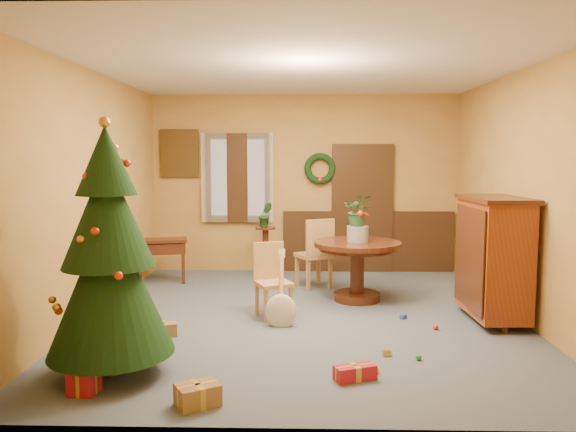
{
  "coord_description": "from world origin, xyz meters",
  "views": [
    {
      "loc": [
        -0.04,
        -6.49,
        1.89
      ],
      "look_at": [
        -0.21,
        0.4,
        1.16
      ],
      "focal_mm": 35.0,
      "sensor_mm": 36.0,
      "label": 1
    }
  ],
  "objects_px": {
    "sideboard": "(493,255)",
    "dining_table": "(357,259)",
    "christmas_tree": "(109,255)",
    "chair_near": "(271,277)",
    "writing_desk": "(161,250)"
  },
  "relations": [
    {
      "from": "sideboard",
      "to": "dining_table",
      "type": "bearing_deg",
      "value": 148.14
    },
    {
      "from": "christmas_tree",
      "to": "chair_near",
      "type": "bearing_deg",
      "value": 55.02
    },
    {
      "from": "writing_desk",
      "to": "sideboard",
      "type": "bearing_deg",
      "value": -23.44
    },
    {
      "from": "chair_near",
      "to": "christmas_tree",
      "type": "relative_size",
      "value": 0.39
    },
    {
      "from": "chair_near",
      "to": "christmas_tree",
      "type": "bearing_deg",
      "value": -124.98
    },
    {
      "from": "dining_table",
      "to": "christmas_tree",
      "type": "bearing_deg",
      "value": -132.36
    },
    {
      "from": "dining_table",
      "to": "chair_near",
      "type": "relative_size",
      "value": 1.3
    },
    {
      "from": "christmas_tree",
      "to": "dining_table",
      "type": "bearing_deg",
      "value": 47.64
    },
    {
      "from": "christmas_tree",
      "to": "sideboard",
      "type": "distance_m",
      "value": 4.21
    },
    {
      "from": "chair_near",
      "to": "christmas_tree",
      "type": "xyz_separation_m",
      "value": [
        -1.29,
        -1.84,
        0.58
      ]
    },
    {
      "from": "chair_near",
      "to": "christmas_tree",
      "type": "height_order",
      "value": "christmas_tree"
    },
    {
      "from": "dining_table",
      "to": "chair_near",
      "type": "height_order",
      "value": "chair_near"
    },
    {
      "from": "dining_table",
      "to": "sideboard",
      "type": "height_order",
      "value": "sideboard"
    },
    {
      "from": "writing_desk",
      "to": "christmas_tree",
      "type": "bearing_deg",
      "value": -82.63
    },
    {
      "from": "dining_table",
      "to": "writing_desk",
      "type": "height_order",
      "value": "dining_table"
    }
  ]
}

